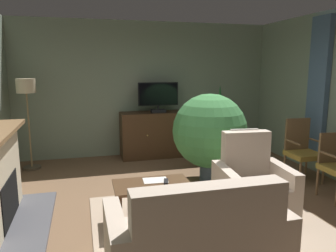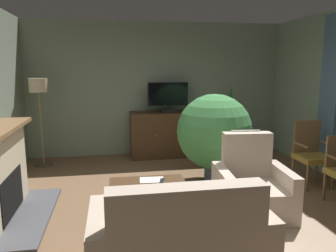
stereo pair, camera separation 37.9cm
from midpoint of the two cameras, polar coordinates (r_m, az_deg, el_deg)
ground_plane at (r=4.51m, az=6.23°, el=-14.52°), size 5.99×6.52×0.04m
wall_back at (r=7.04m, az=-0.41°, el=6.51°), size 5.99×0.10×2.81m
curtain_panel_far at (r=6.18m, az=28.24°, el=6.08°), size 0.10×0.44×2.36m
rug_central at (r=4.18m, az=8.67°, el=-16.23°), size 2.75×2.12×0.01m
tv_cabinet at (r=6.86m, az=1.50°, el=-1.63°), size 1.55×0.57×0.95m
television at (r=6.69m, az=1.62°, el=5.20°), size 0.83×0.20×0.62m
coffee_table at (r=4.02m, az=-0.78°, el=-10.80°), size 0.94×0.57×0.48m
tv_remote at (r=4.03m, az=1.67°, el=-9.69°), size 0.09×0.18×0.02m
folded_newspaper at (r=4.10m, az=-0.17°, el=-9.45°), size 0.31×0.24×0.01m
sofa_floral at (r=3.03m, az=5.77°, el=-20.17°), size 1.55×0.86×0.98m
armchair_by_fireplace at (r=4.42m, az=16.88°, el=-10.58°), size 0.97×0.89×1.03m
side_chair_tucked_against_wall at (r=5.76m, az=25.53°, el=-4.16°), size 0.50×0.51×1.02m
potted_plant_leafy_by_curtain at (r=6.94m, az=12.36°, el=1.25°), size 0.41×0.41×1.50m
potted_plant_small_fern_corner at (r=5.30m, az=10.15°, el=-1.09°), size 1.21×1.21×1.45m
floor_lamp at (r=6.46m, az=-20.11°, el=4.85°), size 0.33×0.33×1.67m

